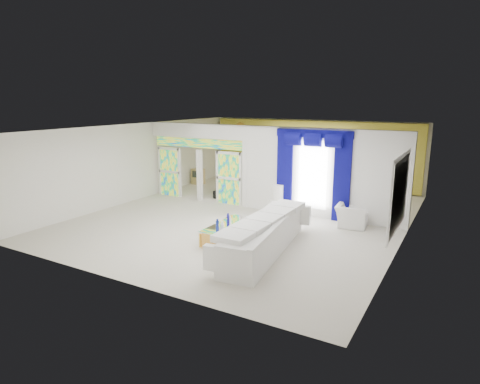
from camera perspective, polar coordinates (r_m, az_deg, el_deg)
The scene contains 22 objects.
floor at distance 14.11m, azimuth 1.35°, elevation -3.27°, with size 12.00×12.00×0.00m, color #B7AF9E.
dividing_wall at distance 13.84m, azimuth 11.24°, elevation 2.54°, with size 5.70×0.18×3.00m, color white.
dividing_header at distance 15.96m, azimuth -6.02°, elevation 8.50°, with size 4.30×0.18×0.55m, color white.
stained_panel_left at distance 17.03m, azimuth -9.80°, elevation 2.81°, with size 0.95×0.04×2.00m, color #994C3F.
stained_panel_right at distance 15.41m, azimuth -1.55°, elevation 1.94°, with size 0.95×0.04×2.00m, color #994C3F.
stained_transom at distance 16.00m, azimuth -5.98°, elevation 6.81°, with size 4.00×0.05×0.35m, color #994C3F.
window_pane at distance 13.84m, azimuth 10.11°, elevation 2.37°, with size 1.00×0.02×2.30m, color white.
blue_drape_left at distance 14.17m, azimuth 6.26°, elevation 2.54°, with size 0.55×0.10×2.80m, color #070349.
blue_drape_right at distance 13.53m, azimuth 14.05°, elevation 1.73°, with size 0.55×0.10×2.80m, color #070349.
blue_pelmet at distance 13.63m, azimuth 10.30°, elevation 8.02°, with size 2.60×0.12×0.25m, color #070349.
wall_mirror at distance 11.30m, azimuth 21.47°, elevation -0.17°, with size 0.04×2.70×1.90m, color white.
gold_curtains at distance 19.11m, azimuth 9.81°, elevation 5.41°, with size 9.70×0.12×2.90m, color #B1992A.
white_sofa at distance 10.79m, azimuth 3.52°, elevation -6.17°, with size 0.92×4.32×0.82m, color silver.
coffee_table at distance 11.71m, azimuth -1.81°, elevation -5.60°, with size 0.65×1.94×0.43m, color gold.
console_table at distance 14.29m, azimuth 6.40°, elevation -2.25°, with size 1.29×0.41×0.43m, color white.
table_lamp at distance 14.29m, azimuth 5.35°, elevation -0.15°, with size 0.36×0.36×0.58m, color white.
armchair at distance 13.37m, azimuth 15.36°, elevation -3.12°, with size 1.07×0.93×0.69m, color silver.
grand_piano at distance 17.62m, azimuth 0.61°, elevation 1.62°, with size 1.46×1.92×0.97m, color black.
piano_bench at distance 16.34m, azimuth -2.11°, elevation -0.47°, with size 0.93×0.36×0.31m, color black.
tv_console at distance 19.29m, azimuth -5.87°, elevation 2.18°, with size 0.50×0.45×0.73m, color tan.
chandelier at distance 17.69m, azimuth 0.02°, elevation 8.75°, with size 0.60×0.60×0.60m, color gold.
decanters at distance 11.49m, azimuth -2.21°, elevation -4.28°, with size 0.22×0.86×0.30m.
Camera 1 is at (6.40, -11.95, 3.93)m, focal length 30.55 mm.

